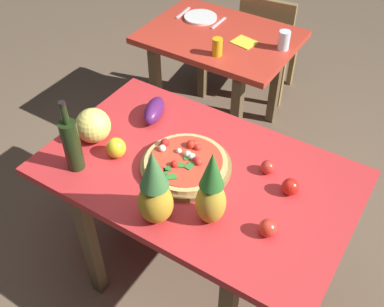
% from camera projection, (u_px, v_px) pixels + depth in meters
% --- Properties ---
extents(ground_plane, '(10.00, 10.00, 0.00)m').
position_uv_depth(ground_plane, '(197.00, 268.00, 2.52)').
color(ground_plane, brown).
extents(display_table, '(1.37, 0.85, 0.77)m').
position_uv_depth(display_table, '(198.00, 184.00, 2.05)').
color(display_table, brown).
rests_on(display_table, ground_plane).
extents(background_table, '(0.96, 0.71, 0.77)m').
position_uv_depth(background_table, '(219.00, 52.00, 2.97)').
color(background_table, brown).
rests_on(background_table, ground_plane).
extents(dining_chair, '(0.45, 0.45, 0.85)m').
position_uv_depth(dining_chair, '(268.00, 41.00, 3.40)').
color(dining_chair, olive).
rests_on(dining_chair, ground_plane).
extents(pizza_board, '(0.40, 0.40, 0.02)m').
position_uv_depth(pizza_board, '(186.00, 166.00, 1.99)').
color(pizza_board, olive).
rests_on(pizza_board, display_table).
extents(pizza, '(0.37, 0.37, 0.06)m').
position_uv_depth(pizza, '(185.00, 161.00, 1.97)').
color(pizza, tan).
rests_on(pizza, pizza_board).
extents(wine_bottle, '(0.08, 0.08, 0.35)m').
position_uv_depth(wine_bottle, '(72.00, 144.00, 1.91)').
color(wine_bottle, black).
rests_on(wine_bottle, display_table).
extents(pineapple_left, '(0.14, 0.14, 0.36)m').
position_uv_depth(pineapple_left, '(155.00, 191.00, 1.68)').
color(pineapple_left, '#BB8D24').
rests_on(pineapple_left, display_table).
extents(pineapple_right, '(0.12, 0.12, 0.36)m').
position_uv_depth(pineapple_right, '(211.00, 192.00, 1.68)').
color(pineapple_right, gold).
rests_on(pineapple_right, display_table).
extents(melon, '(0.16, 0.16, 0.16)m').
position_uv_depth(melon, '(93.00, 126.00, 2.08)').
color(melon, '#E8DA66').
rests_on(melon, display_table).
extents(bell_pepper, '(0.09, 0.09, 0.10)m').
position_uv_depth(bell_pepper, '(116.00, 148.00, 2.03)').
color(bell_pepper, yellow).
rests_on(bell_pepper, display_table).
extents(eggplant, '(0.15, 0.22, 0.09)m').
position_uv_depth(eggplant, '(154.00, 111.00, 2.23)').
color(eggplant, '#511C58').
rests_on(eggplant, display_table).
extents(tomato_near_board, '(0.07, 0.07, 0.07)m').
position_uv_depth(tomato_near_board, '(268.00, 228.00, 1.71)').
color(tomato_near_board, red).
rests_on(tomato_near_board, display_table).
extents(tomato_at_corner, '(0.07, 0.07, 0.07)m').
position_uv_depth(tomato_at_corner, '(290.00, 187.00, 1.87)').
color(tomato_at_corner, red).
rests_on(tomato_at_corner, display_table).
extents(tomato_beside_pepper, '(0.06, 0.06, 0.06)m').
position_uv_depth(tomato_beside_pepper, '(268.00, 167.00, 1.96)').
color(tomato_beside_pepper, red).
rests_on(tomato_beside_pepper, display_table).
extents(drinking_glass_juice, '(0.06, 0.06, 0.11)m').
position_uv_depth(drinking_glass_juice, '(217.00, 47.00, 2.66)').
color(drinking_glass_juice, gold).
rests_on(drinking_glass_juice, background_table).
extents(drinking_glass_water, '(0.07, 0.07, 0.12)m').
position_uv_depth(drinking_glass_water, '(284.00, 40.00, 2.71)').
color(drinking_glass_water, silver).
rests_on(drinking_glass_water, background_table).
extents(dinner_plate, '(0.22, 0.22, 0.02)m').
position_uv_depth(dinner_plate, '(200.00, 17.00, 3.04)').
color(dinner_plate, white).
rests_on(dinner_plate, background_table).
extents(fork_utensil, '(0.03, 0.18, 0.01)m').
position_uv_depth(fork_utensil, '(183.00, 13.00, 3.09)').
color(fork_utensil, silver).
rests_on(fork_utensil, background_table).
extents(knife_utensil, '(0.02, 0.18, 0.01)m').
position_uv_depth(knife_utensil, '(219.00, 23.00, 2.98)').
color(knife_utensil, silver).
rests_on(knife_utensil, background_table).
extents(napkin_folded, '(0.16, 0.14, 0.01)m').
position_uv_depth(napkin_folded, '(244.00, 42.00, 2.80)').
color(napkin_folded, yellow).
rests_on(napkin_folded, background_table).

